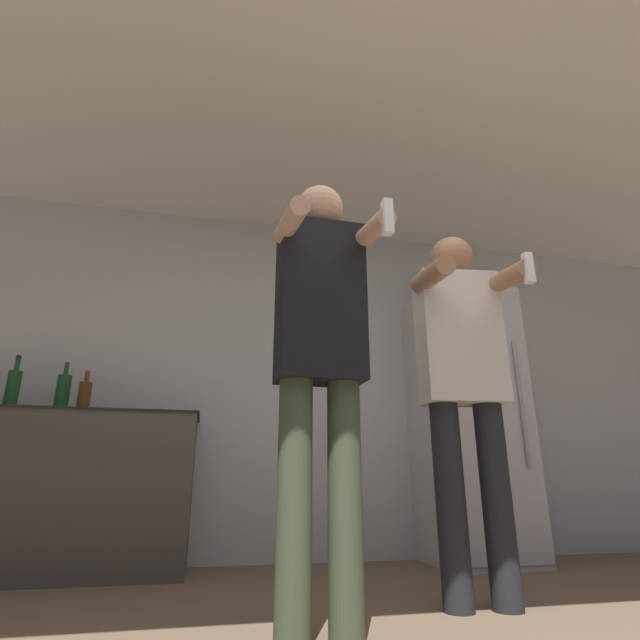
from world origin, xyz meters
TOP-DOWN VIEW (x-y plane):
  - wall_back at (0.00, 2.67)m, footprint 7.00×0.06m
  - ceiling_slab at (0.00, 1.32)m, footprint 7.00×3.16m
  - refrigerator at (1.19, 2.30)m, footprint 0.67×0.70m
  - counter at (-1.56, 2.36)m, footprint 1.69×0.59m
  - bottle_brown_liquor at (-1.56, 2.37)m, footprint 0.08×0.08m
  - bottle_tall_gin at (-1.43, 2.37)m, footprint 0.08×0.08m
  - bottle_short_whiskey at (-1.85, 2.37)m, footprint 0.08×0.08m
  - person_woman_foreground at (-0.25, 0.83)m, footprint 0.41×0.48m
  - person_man_side at (0.52, 1.11)m, footprint 0.51×0.56m

SIDE VIEW (x-z plane):
  - counter at x=-1.56m, z-range 0.00..0.93m
  - refrigerator at x=1.19m, z-range 0.00..1.90m
  - person_woman_foreground at x=-0.25m, z-range 0.14..1.90m
  - person_man_side at x=0.52m, z-range 0.15..1.90m
  - bottle_tall_gin at x=-1.43m, z-range 0.90..1.18m
  - bottle_brown_liquor at x=-1.56m, z-range 0.90..1.22m
  - bottle_short_whiskey at x=-1.85m, z-range 0.89..1.25m
  - wall_back at x=0.00m, z-range 0.00..2.55m
  - ceiling_slab at x=0.00m, z-range 2.55..2.60m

